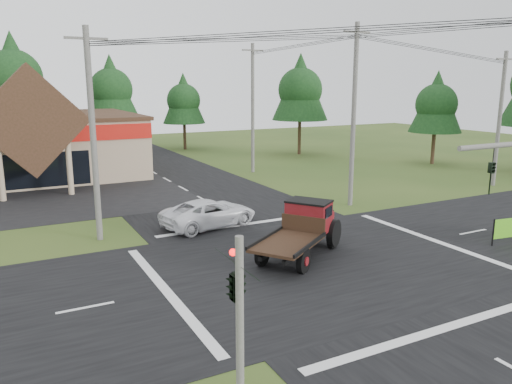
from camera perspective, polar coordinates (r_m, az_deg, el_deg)
ground at (r=22.64m, az=7.16°, el=-8.01°), size 120.00×120.00×0.00m
road_ns at (r=22.64m, az=7.16°, el=-7.98°), size 12.00×120.00×0.02m
road_ew at (r=22.64m, az=7.16°, el=-7.98°), size 120.00×12.00×0.02m
traffic_signal_corner at (r=11.91m, az=-2.28°, el=-8.86°), size 0.53×2.48×4.40m
utility_pole_nw at (r=25.84m, az=-18.14°, el=6.29°), size 2.00×0.30×10.50m
utility_pole_ne at (r=32.51m, az=11.10°, el=8.67°), size 2.00×0.30×11.50m
utility_pole_far at (r=42.68m, az=26.08°, el=7.60°), size 2.00×0.30×10.20m
utility_pole_n at (r=44.32m, az=-0.38°, el=9.61°), size 2.00×0.30×11.20m
tree_row_c at (r=58.43m, az=-25.98°, el=11.98°), size 7.28×7.28×13.13m
tree_row_d at (r=60.63m, az=-16.25°, el=11.41°), size 6.16×6.16×11.11m
tree_row_e at (r=60.87m, az=-8.28°, el=10.50°), size 5.04×5.04×9.09m
tree_side_ne at (r=56.20m, az=5.09°, el=11.81°), size 6.16×6.16×11.11m
tree_side_e_near at (r=52.11m, az=19.94°, el=9.62°), size 5.04×5.04×9.09m
antique_flatbed_truck at (r=22.85m, az=4.90°, el=-4.49°), size 6.16×5.23×2.48m
white_pickup at (r=27.92m, az=-5.36°, el=-2.40°), size 5.89×3.62×1.53m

